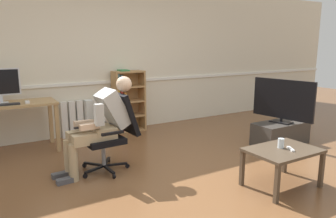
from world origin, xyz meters
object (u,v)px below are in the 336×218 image
computer_mouse (27,102)px  spare_remote (291,149)px  person_seated (101,122)px  tv_stand (280,133)px  keyboard (5,105)px  computer_desk (6,111)px  imac_monitor (0,83)px  office_chair (113,129)px  drinking_glass (281,143)px  tv_screen (283,100)px  radiator (84,118)px  bookshelf (126,101)px  coffee_table (283,154)px

computer_mouse → spare_remote: (2.34, -2.75, -0.32)m
computer_mouse → person_seated: (0.69, -1.22, -0.13)m
spare_remote → tv_stand: bearing=73.3°
keyboard → spare_remote: keyboard is taller
computer_desk → computer_mouse: 0.33m
imac_monitor → office_chair: imac_monitor is taller
computer_desk → imac_monitor: (-0.04, 0.08, 0.40)m
person_seated → drinking_glass: (1.61, -1.43, -0.15)m
computer_mouse → tv_screen: bearing=-24.7°
radiator → spare_remote: (1.38, -3.26, 0.14)m
tv_screen → bookshelf: bearing=30.9°
spare_remote → keyboard: bearing=164.0°
radiator → coffee_table: bearing=-67.4°
office_chair → person_seated: person_seated is taller
keyboard → tv_screen: (3.82, -1.60, -0.04)m
person_seated → computer_mouse: bearing=-154.2°
bookshelf → radiator: size_ratio=1.47×
office_chair → person_seated: size_ratio=0.83×
bookshelf → office_chair: size_ratio=1.16×
computer_mouse → office_chair: bearing=-55.1°
bookshelf → coffee_table: bookshelf is taller
bookshelf → tv_screen: size_ratio=1.13×
office_chair → tv_screen: bearing=77.7°
keyboard → bookshelf: bookshelf is taller
imac_monitor → radiator: 1.50m
keyboard → computer_mouse: bearing=4.0°
computer_desk → keyboard: keyboard is taller
computer_mouse → drinking_glass: (2.29, -2.64, -0.27)m
person_seated → drinking_glass: person_seated is taller
tv_screen → spare_remote: bearing=122.6°
radiator → tv_stand: bearing=-39.6°
computer_desk → person_seated: (0.97, -1.34, -0.00)m
keyboard → coffee_table: keyboard is taller
computer_desk → bookshelf: 2.03m
bookshelf → person_seated: size_ratio=0.96×
keyboard → tv_stand: (3.82, -1.60, -0.58)m
imac_monitor → keyboard: bearing=-81.6°
keyboard → radiator: keyboard is taller
bookshelf → person_seated: 1.94m
tv_stand → drinking_glass: size_ratio=8.42×
radiator → person_seated: 1.78m
radiator → coffee_table: size_ratio=0.98×
drinking_glass → imac_monitor: bearing=132.6°
computer_mouse → radiator: (0.95, 0.51, -0.45)m
radiator → tv_screen: (2.58, -2.13, 0.41)m
imac_monitor → drinking_glass: (2.61, -2.84, -0.55)m
computer_mouse → bookshelf: (1.73, 0.41, -0.21)m
imac_monitor → computer_mouse: size_ratio=5.45×
imac_monitor → office_chair: 1.90m
person_seated → tv_screen: (2.85, -0.41, 0.08)m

